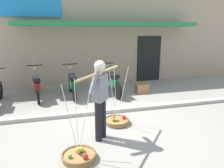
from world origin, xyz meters
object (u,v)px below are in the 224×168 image
motorcycle_second_in_row (37,86)px  motorcycle_end_of_row (111,82)px  wooden_crate (141,88)px  fruit_basket_right_side (79,155)px  motorcycle_third_in_row (72,84)px  fruit_basket_left_side (117,121)px  fruit_vendor (100,95)px

motorcycle_second_in_row → motorcycle_end_of_row: bearing=-3.6°
motorcycle_second_in_row → wooden_crate: 3.71m
motorcycle_end_of_row → motorcycle_second_in_row: bearing=176.4°
wooden_crate → motorcycle_second_in_row: bearing=176.1°
fruit_basket_right_side → motorcycle_third_in_row: fruit_basket_right_side is taller
wooden_crate → fruit_basket_left_side: bearing=-124.7°
fruit_vendor → motorcycle_second_in_row: bearing=114.8°
motorcycle_third_in_row → motorcycle_end_of_row: (1.37, -0.12, 0.00)m
fruit_vendor → fruit_basket_left_side: bearing=49.9°
motorcycle_second_in_row → wooden_crate: (3.69, -0.25, -0.29)m
fruit_basket_left_side → fruit_basket_right_side: same height
fruit_vendor → fruit_basket_right_side: fruit_vendor is taller
fruit_basket_right_side → motorcycle_end_of_row: size_ratio=0.80×
fruit_vendor → fruit_basket_left_side: fruit_vendor is taller
fruit_vendor → fruit_basket_right_side: (-0.54, -0.65, -0.90)m
fruit_basket_left_side → wooden_crate: 2.88m
fruit_vendor → fruit_basket_right_side: 1.23m
motorcycle_second_in_row → motorcycle_third_in_row: 1.17m
fruit_basket_right_side → wooden_crate: bearing=53.4°
fruit_vendor → motorcycle_second_in_row: (-1.51, 3.26, -0.52)m
motorcycle_second_in_row → fruit_vendor: bearing=-65.2°
fruit_basket_right_side → motorcycle_third_in_row: bearing=87.0°
motorcycle_third_in_row → motorcycle_end_of_row: size_ratio=1.00×
fruit_vendor → motorcycle_end_of_row: size_ratio=0.93×
motorcycle_end_of_row → wooden_crate: size_ratio=4.13×
motorcycle_second_in_row → fruit_basket_left_side: bearing=-51.9°
motorcycle_third_in_row → wooden_crate: size_ratio=4.14×
fruit_basket_right_side → motorcycle_end_of_row: (1.57, 3.75, 0.38)m
motorcycle_third_in_row → fruit_basket_left_side: bearing=-71.1°
motorcycle_third_in_row → motorcycle_second_in_row: bearing=177.7°
fruit_vendor → motorcycle_second_in_row: fruit_vendor is taller
motorcycle_second_in_row → motorcycle_end_of_row: size_ratio=1.00×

